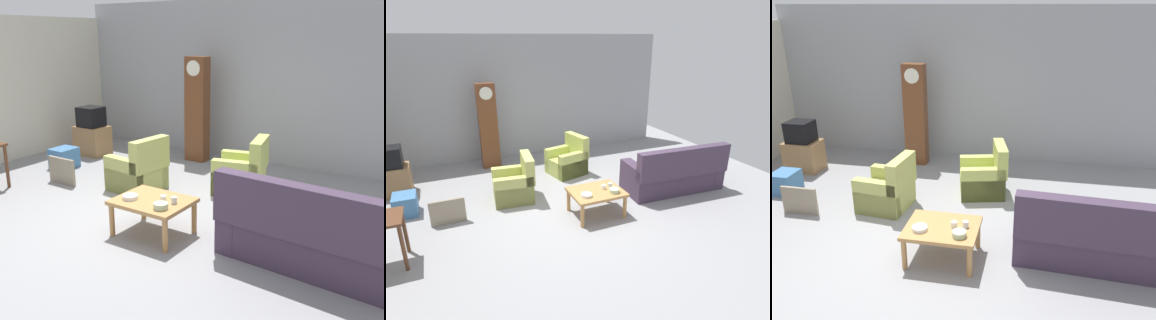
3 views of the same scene
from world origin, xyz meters
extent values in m
plane|color=gray|center=(0.00, 0.00, 0.00)|extent=(10.40, 10.40, 0.00)
cube|color=#9EA0A5|center=(0.00, 3.60, 1.60)|extent=(8.40, 0.16, 3.20)
cube|color=#423347|center=(2.44, 0.00, 0.22)|extent=(2.14, 0.95, 0.44)
cube|color=#423347|center=(2.42, -0.36, 0.74)|extent=(2.11, 0.32, 0.60)
cube|color=#423347|center=(1.51, 0.05, 0.34)|extent=(0.29, 0.85, 0.68)
cube|color=#C6B284|center=(2.92, 0.02, 0.62)|extent=(0.37, 0.17, 0.36)
cube|color=brown|center=(2.45, 0.05, 0.62)|extent=(0.37, 0.14, 0.36)
cube|color=#9E8966|center=(1.97, 0.07, 0.62)|extent=(0.37, 0.17, 0.36)
cube|color=tan|center=(-0.84, 0.87, 0.20)|extent=(0.84, 0.84, 0.40)
cube|color=tan|center=(-0.52, 0.83, 0.66)|extent=(0.26, 0.77, 0.52)
cube|color=tan|center=(-0.81, 1.17, 0.30)|extent=(0.77, 0.24, 0.60)
cube|color=tan|center=(-0.87, 0.57, 0.30)|extent=(0.77, 0.24, 0.60)
cube|color=#B4C05C|center=(0.65, 1.71, 0.20)|extent=(0.91, 0.91, 0.40)
cube|color=#B4C05C|center=(0.96, 1.78, 0.66)|extent=(0.35, 0.78, 0.52)
cube|color=#B4C05C|center=(0.58, 2.00, 0.30)|extent=(0.78, 0.33, 0.60)
cube|color=#B4C05C|center=(0.72, 1.42, 0.30)|extent=(0.78, 0.33, 0.60)
cube|color=#B27F47|center=(0.44, -0.35, 0.45)|extent=(0.96, 0.76, 0.05)
cylinder|color=#B27F47|center=(0.02, -0.67, 0.21)|extent=(0.07, 0.07, 0.43)
cylinder|color=#B27F47|center=(0.87, -0.67, 0.21)|extent=(0.07, 0.07, 0.43)
cylinder|color=#B27F47|center=(0.02, -0.02, 0.21)|extent=(0.07, 0.07, 0.43)
cylinder|color=#B27F47|center=(0.87, -0.02, 0.21)|extent=(0.07, 0.07, 0.43)
cylinder|color=#56331E|center=(-2.74, -0.25, 0.37)|extent=(0.06, 0.06, 0.73)
cube|color=brown|center=(-0.93, 2.92, 1.05)|extent=(0.44, 0.28, 2.10)
cylinder|color=silver|center=(-0.93, 2.77, 1.88)|extent=(0.30, 0.02, 0.30)
cube|color=#997047|center=(-3.08, 2.08, 0.31)|extent=(0.68, 0.52, 0.62)
cube|color=black|center=(-3.08, 2.08, 0.83)|extent=(0.48, 0.44, 0.42)
cube|color=gray|center=(-2.12, 0.38, 0.23)|extent=(0.60, 0.05, 0.47)
cube|color=teal|center=(-2.83, 1.06, 0.20)|extent=(0.41, 0.46, 0.39)
cylinder|color=white|center=(0.60, -0.33, 0.52)|extent=(0.08, 0.08, 0.08)
cylinder|color=silver|center=(0.75, -0.30, 0.52)|extent=(0.08, 0.08, 0.08)
cylinder|color=white|center=(0.18, -0.48, 0.50)|extent=(0.20, 0.20, 0.05)
cylinder|color=#B2C69E|center=(0.71, -0.53, 0.51)|extent=(0.18, 0.18, 0.07)
camera|label=1|loc=(3.70, -4.48, 2.53)|focal=40.85mm
camera|label=2|loc=(-2.06, -5.27, 3.14)|focal=31.07mm
camera|label=3|loc=(1.59, -4.69, 3.17)|focal=36.95mm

